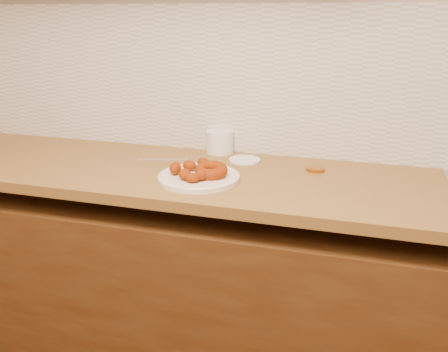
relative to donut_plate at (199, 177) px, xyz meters
The scene contains 11 objects.
wall_back 0.70m from the donut_plate, 48.41° to the left, with size 4.00×0.02×2.70m, color #BAA78D.
base_cabinet 0.64m from the donut_plate, 14.41° to the left, with size 3.60×0.60×0.77m, color #533416.
butcher_block 0.31m from the donut_plate, 162.67° to the left, with size 2.30×0.62×0.04m, color brown.
backsplash 0.60m from the donut_plate, 47.55° to the left, with size 3.60×0.02×0.60m, color silver.
donut_plate is the anchor object (origin of this frame).
ring_donut 0.05m from the donut_plate, ahead, with size 0.12×0.12×0.04m, color #852901.
fried_dough_chunks 0.04m from the donut_plate, 161.38° to the right, with size 0.16×0.22×0.05m.
plastic_tub 0.36m from the donut_plate, 94.35° to the left, with size 0.11×0.11×0.09m, color white.
tub_lid 0.28m from the donut_plate, 68.56° to the left, with size 0.13×0.13×0.01m, color white.
brass_jar_lid 0.45m from the donut_plate, 29.33° to the left, with size 0.07×0.07×0.01m, color #BA6E1D.
wooden_utensil 0.25m from the donut_plate, 143.54° to the left, with size 0.20×0.02×0.02m, color #8E714B.
Camera 1 is at (0.18, 0.09, 1.47)m, focal length 38.00 mm.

